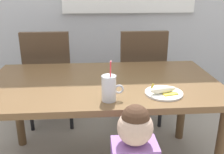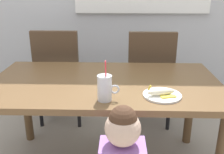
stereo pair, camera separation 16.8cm
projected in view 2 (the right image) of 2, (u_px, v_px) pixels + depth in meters
The scene contains 6 objects.
dining_table at pixel (105, 92), 1.82m from camera, with size 1.59×0.88×0.72m.
dining_chair_left at pixel (59, 72), 2.52m from camera, with size 0.44×0.45×0.96m.
dining_chair_right at pixel (149, 73), 2.47m from camera, with size 0.44×0.45×0.96m.
milk_cup at pixel (105, 89), 1.47m from camera, with size 0.13×0.09×0.25m.
snack_plate at pixel (162, 95), 1.54m from camera, with size 0.23×0.23×0.01m, color white.
peeled_banana at pixel (162, 92), 1.52m from camera, with size 0.18×0.12×0.07m.
Camera 2 is at (0.10, -1.67, 1.35)m, focal length 41.46 mm.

